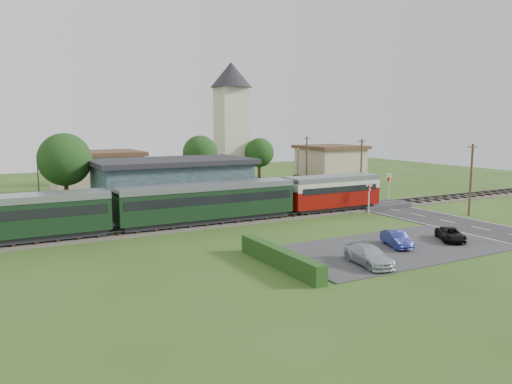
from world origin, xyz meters
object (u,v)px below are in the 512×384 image
pedestrian_far (134,213)px  pedestrian_near (248,202)px  crossing_signal_near (369,192)px  car_park_blue (397,239)px  station_building (173,184)px  car_park_silver (369,255)px  train (173,204)px  house_east (330,163)px  equipment_hut (106,208)px  car_on_road (311,186)px  house_west (96,173)px  church_tower (231,114)px  crossing_signal_far (389,183)px  car_park_dark (451,234)px

pedestrian_far → pedestrian_near: bearing=-107.0°
crossing_signal_near → car_park_blue: (-7.38, -11.45, -1.50)m
station_building → car_park_silver: station_building is taller
train → house_east: 39.76m
equipment_hut → pedestrian_near: 13.74m
car_on_road → car_park_silver: 34.22m
house_west → car_on_road: house_west is taller
house_east → pedestrian_far: house_east is taller
church_tower → car_park_silver: bearing=-104.4°
station_building → car_park_silver: 25.90m
station_building → pedestrian_near: 8.31m
pedestrian_near → crossing_signal_near: bearing=162.1°
car_on_road → crossing_signal_near: bearing=148.7°
station_building → house_east: size_ratio=1.82×
car_park_silver → house_west: bearing=111.6°
crossing_signal_far → pedestrian_far: bearing=179.6°
train → house_west: (-1.89, 23.00, 0.61)m
equipment_hut → car_on_road: size_ratio=0.67×
crossing_signal_near → pedestrian_far: (-22.22, 4.99, -0.92)m
church_tower → car_park_dark: church_tower is taller
car_on_road → car_park_dark: (-6.59, -27.99, -0.14)m
car_park_silver → church_tower: bearing=84.2°
pedestrian_near → pedestrian_far: size_ratio=1.00×
train → station_building: bearing=70.9°
house_east → crossing_signal_far: bearing=-108.1°
crossing_signal_far → car_park_silver: (-19.52, -18.89, -1.45)m
crossing_signal_far → house_west: bearing=144.2°
crossing_signal_far → car_park_blue: size_ratio=0.96×
car_park_silver → car_on_road: bearing=69.9°
car_on_road → car_park_blue: (-11.53, -27.35, -0.06)m
car_park_silver → pedestrian_near: 19.73m
crossing_signal_near → station_building: bearing=145.2°
church_tower → crossing_signal_near: church_tower is taller
car_on_road → car_park_blue: 29.68m
pedestrian_far → church_tower: bearing=-61.4°
house_west → crossing_signal_far: bearing=-35.8°
station_building → church_tower: 23.89m
car_on_road → car_park_dark: 28.75m
crossing_signal_near → car_park_silver: 18.78m
car_park_dark → house_west: bearing=149.9°
car_on_road → pedestrian_near: pedestrian_near is taller
train → crossing_signal_far: bearing=5.1°
church_tower → car_park_dark: 41.64m
house_east → car_park_dark: size_ratio=2.52×
equipment_hut → church_tower: church_tower is taller
car_park_silver → car_park_dark: car_park_silver is taller
car_on_road → car_park_blue: size_ratio=1.12×
equipment_hut → train: bearing=-33.2°
equipment_hut → car_park_silver: 23.13m
crossing_signal_far → car_park_dark: crossing_signal_far is taller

